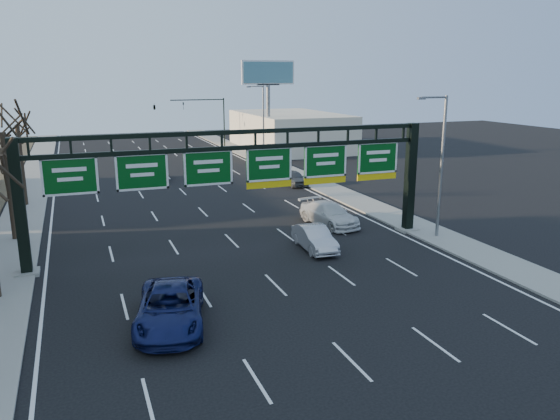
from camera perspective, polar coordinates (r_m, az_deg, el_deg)
name	(u,v)px	position (r m, az deg, el deg)	size (l,w,h in m)	color
ground	(290,300)	(25.82, 1.10, -9.36)	(160.00, 160.00, 0.00)	black
sidewalk_left	(22,220)	(43.37, -25.39, -0.97)	(3.00, 120.00, 0.12)	gray
sidewalk_right	(340,193)	(48.33, 6.33, 1.73)	(3.00, 120.00, 0.12)	gray
lane_markings	(197,206)	(44.11, -8.65, 0.41)	(21.60, 120.00, 0.01)	white
sign_gantry	(242,174)	(31.81, -3.99, 3.80)	(24.60, 1.20, 7.20)	black
building_right_distant	(290,131)	(77.94, 1.02, 8.27)	(12.00, 20.00, 5.00)	beige
tree_mid	(1,115)	(37.26, -27.17, 8.81)	(3.60, 3.60, 9.24)	#2F251A
tree_far	(15,111)	(47.22, -25.92, 9.26)	(3.60, 3.60, 8.86)	#2F251A
streetlight_near	(440,159)	(35.57, 16.40, 5.09)	(2.15, 0.22, 9.00)	slate
streetlight_far	(262,119)	(65.76, -1.86, 9.47)	(2.15, 0.22, 9.00)	slate
billboard_right	(268,84)	(71.10, -1.25, 13.02)	(7.00, 0.50, 12.00)	slate
traffic_signal_mast	(181,110)	(78.49, -10.27, 10.28)	(10.16, 0.54, 7.00)	black
car_blue_suv	(170,307)	(23.48, -11.40, -9.95)	(2.69, 5.84, 1.62)	#121A50
car_silver_sedan	(315,238)	(32.74, 3.64, -2.95)	(1.50, 4.31, 1.42)	#B6B5BB
car_white_wagon	(329,214)	(38.15, 5.15, -0.44)	(2.17, 5.33, 1.55)	silver
car_grey_far	(294,178)	(51.91, 1.46, 3.37)	(1.63, 4.05, 1.38)	#464A4C
car_silver_distant	(160,173)	(55.70, -12.40, 3.76)	(1.43, 4.11, 1.35)	#B6B6BB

